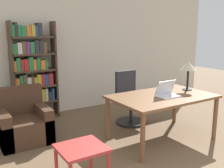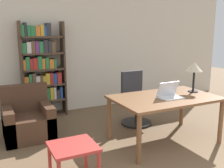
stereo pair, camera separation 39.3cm
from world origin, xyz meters
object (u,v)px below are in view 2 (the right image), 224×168
(armchair, at_px, (28,121))
(table_lamp, at_px, (194,68))
(desk, at_px, (165,102))
(bookshelf, at_px, (41,73))
(side_table_blue, at_px, (73,151))
(office_chair, at_px, (135,102))
(laptop, at_px, (170,94))

(armchair, bearing_deg, table_lamp, -22.88)
(desk, bearing_deg, bookshelf, 125.08)
(bookshelf, bearing_deg, side_table_blue, -94.15)
(desk, xyz_separation_m, armchair, (-1.97, 1.16, -0.38))
(office_chair, bearing_deg, bookshelf, 141.75)
(desk, height_order, side_table_blue, desk)
(side_table_blue, distance_m, bookshelf, 2.68)
(office_chair, distance_m, side_table_blue, 2.23)
(office_chair, height_order, armchair, office_chair)
(office_chair, relative_size, armchair, 1.17)
(desk, xyz_separation_m, side_table_blue, (-1.70, -0.48, -0.27))
(laptop, xyz_separation_m, armchair, (-1.99, 1.24, -0.52))
(laptop, height_order, armchair, laptop)
(office_chair, bearing_deg, desk, -90.96)
(desk, height_order, armchair, armchair)
(table_lamp, height_order, side_table_blue, table_lamp)
(table_lamp, relative_size, bookshelf, 0.26)
(desk, relative_size, bookshelf, 0.85)
(desk, distance_m, laptop, 0.16)
(laptop, relative_size, table_lamp, 0.73)
(desk, xyz_separation_m, table_lamp, (0.64, 0.06, 0.49))
(side_table_blue, distance_m, armchair, 1.66)
(side_table_blue, bearing_deg, office_chair, 39.71)
(office_chair, xyz_separation_m, armchair, (-1.98, 0.22, -0.14))
(desk, relative_size, laptop, 4.49)
(table_lamp, height_order, office_chair, table_lamp)
(office_chair, bearing_deg, armchair, 173.80)
(table_lamp, bearing_deg, bookshelf, 135.83)
(laptop, distance_m, table_lamp, 0.72)
(table_lamp, xyz_separation_m, side_table_blue, (-2.34, -0.54, -0.76))
(table_lamp, bearing_deg, side_table_blue, -167.04)
(table_lamp, xyz_separation_m, bookshelf, (-2.15, 2.08, -0.22))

